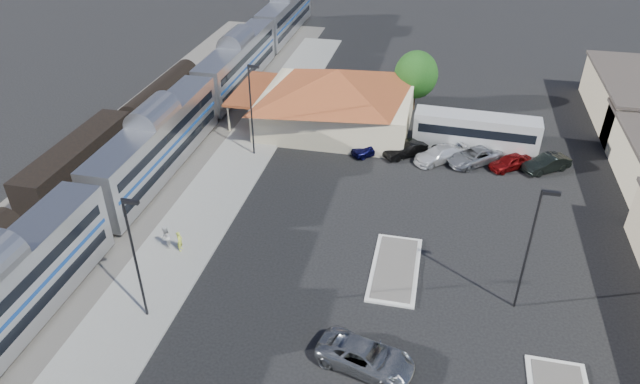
# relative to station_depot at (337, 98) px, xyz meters

# --- Properties ---
(ground) EXTENTS (280.00, 280.00, 0.00)m
(ground) POSITION_rel_station_depot_xyz_m (4.56, -24.00, -3.13)
(ground) COLOR black
(ground) RESTS_ON ground
(railbed) EXTENTS (16.00, 100.00, 0.12)m
(railbed) POSITION_rel_station_depot_xyz_m (-16.44, -16.00, -3.07)
(railbed) COLOR #4C4944
(railbed) RESTS_ON ground
(platform) EXTENTS (5.50, 92.00, 0.18)m
(platform) POSITION_rel_station_depot_xyz_m (-7.44, -18.00, -3.04)
(platform) COLOR gray
(platform) RESTS_ON ground
(passenger_train) EXTENTS (3.00, 104.00, 5.55)m
(passenger_train) POSITION_rel_station_depot_xyz_m (-13.44, -13.16, -0.26)
(passenger_train) COLOR silver
(passenger_train) RESTS_ON ground
(freight_cars) EXTENTS (2.80, 46.00, 4.00)m
(freight_cars) POSITION_rel_station_depot_xyz_m (-19.44, -16.35, -1.21)
(freight_cars) COLOR black
(freight_cars) RESTS_ON ground
(station_depot) EXTENTS (18.35, 12.24, 6.20)m
(station_depot) POSITION_rel_station_depot_xyz_m (0.00, 0.00, 0.00)
(station_depot) COLOR beige
(station_depot) RESTS_ON ground
(traffic_island_south) EXTENTS (3.30, 7.50, 0.21)m
(traffic_island_south) POSITION_rel_station_depot_xyz_m (8.56, -22.00, -3.03)
(traffic_island_south) COLOR silver
(traffic_island_south) RESTS_ON ground
(lamp_plat_s) EXTENTS (1.08, 0.25, 9.00)m
(lamp_plat_s) POSITION_rel_station_depot_xyz_m (-6.34, -30.00, 2.21)
(lamp_plat_s) COLOR black
(lamp_plat_s) RESTS_ON ground
(lamp_plat_n) EXTENTS (1.08, 0.25, 9.00)m
(lamp_plat_n) POSITION_rel_station_depot_xyz_m (-6.34, -8.00, 2.21)
(lamp_plat_n) COLOR black
(lamp_plat_n) RESTS_ON ground
(lamp_lot) EXTENTS (1.08, 0.25, 9.00)m
(lamp_lot) POSITION_rel_station_depot_xyz_m (16.66, -24.00, 2.21)
(lamp_lot) COLOR black
(lamp_lot) RESTS_ON ground
(tree_depot) EXTENTS (4.71, 4.71, 6.63)m
(tree_depot) POSITION_rel_station_depot_xyz_m (7.56, 6.00, 0.89)
(tree_depot) COLOR #382314
(tree_depot) RESTS_ON ground
(suv) EXTENTS (6.20, 3.97, 1.59)m
(suv) POSITION_rel_station_depot_xyz_m (7.80, -31.01, -2.33)
(suv) COLOR #919498
(suv) RESTS_ON ground
(coach_bus) EXTENTS (11.74, 3.02, 3.74)m
(coach_bus) POSITION_rel_station_depot_xyz_m (14.04, -2.67, -0.98)
(coach_bus) COLOR silver
(coach_bus) RESTS_ON ground
(person_a) EXTENTS (0.41, 0.60, 1.61)m
(person_a) POSITION_rel_station_depot_xyz_m (-7.08, -23.39, -2.15)
(person_a) COLOR #D1DF45
(person_a) RESTS_ON platform
(person_b) EXTENTS (0.95, 1.08, 1.84)m
(person_b) POSITION_rel_station_depot_xyz_m (-8.20, -23.34, -2.03)
(person_b) COLOR silver
(person_b) RESTS_ON platform
(parked_car_a) EXTENTS (4.07, 3.69, 1.34)m
(parked_car_a) POSITION_rel_station_depot_xyz_m (4.48, -5.44, -2.46)
(parked_car_a) COLOR #0B0B38
(parked_car_a) RESTS_ON ground
(parked_car_b) EXTENTS (4.30, 3.92, 1.43)m
(parked_car_b) POSITION_rel_station_depot_xyz_m (7.68, -5.14, -2.42)
(parked_car_b) COLOR black
(parked_car_b) RESTS_ON ground
(parked_car_c) EXTENTS (5.22, 4.81, 1.47)m
(parked_car_c) POSITION_rel_station_depot_xyz_m (10.88, -5.44, -2.40)
(parked_car_c) COLOR white
(parked_car_c) RESTS_ON ground
(parked_car_d) EXTENTS (5.68, 5.30, 1.48)m
(parked_car_d) POSITION_rel_station_depot_xyz_m (14.08, -5.14, -2.39)
(parked_car_d) COLOR #92959A
(parked_car_d) RESTS_ON ground
(parked_car_e) EXTENTS (4.21, 3.73, 1.38)m
(parked_car_e) POSITION_rel_station_depot_xyz_m (17.28, -5.44, -2.44)
(parked_car_e) COLOR maroon
(parked_car_e) RESTS_ON ground
(parked_car_f) EXTENTS (4.61, 3.91, 1.49)m
(parked_car_f) POSITION_rel_station_depot_xyz_m (20.48, -5.14, -2.38)
(parked_car_f) COLOR black
(parked_car_f) RESTS_ON ground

